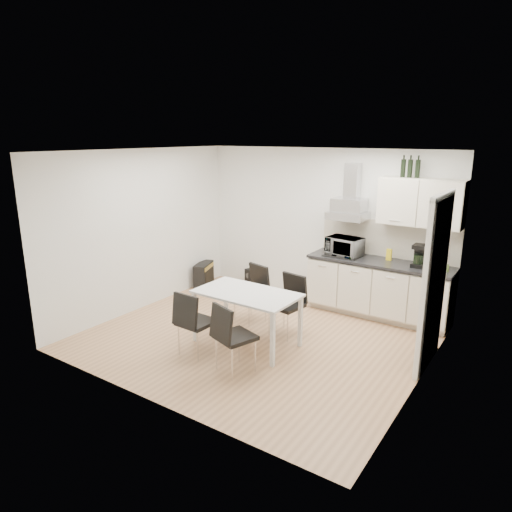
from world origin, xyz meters
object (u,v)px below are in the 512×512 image
Objects in this scene: kitchenette at (383,266)px; chair_near_right at (235,338)px; guitar_amp at (204,275)px; dining_table at (247,298)px; chair_far_left at (250,294)px; floor_speaker at (251,277)px; chair_far_right at (286,306)px; chair_near_left at (197,323)px.

kitchenette is 2.86× the size of chair_near_right.
guitar_amp is at bearing 155.56° from chair_near_right.
chair_far_left reaches higher than dining_table.
kitchenette is at bearing 90.80° from chair_near_right.
kitchenette is at bearing 17.18° from floor_speaker.
chair_far_right is 1.51× the size of guitar_amp.
chair_near_left is at bearing -120.68° from kitchenette.
guitar_amp is (-1.71, 0.91, -0.21)m from chair_far_left.
chair_near_left is at bearing -71.60° from guitar_amp.
chair_near_right reaches higher than guitar_amp.
kitchenette is 2.11m from chair_far_left.
chair_far_left is 1.55m from chair_near_right.
chair_far_left is (-0.41, 0.67, -0.23)m from dining_table.
kitchenette is 2.33m from dining_table.
kitchenette is 2.85m from chair_near_right.
chair_far_right is 1.00× the size of chair_near_right.
kitchenette reaches higher than chair_near_left.
chair_far_right is at bearing 62.22° from dining_table.
floor_speaker is at bearing 19.67° from guitar_amp.
dining_table is at bearing 135.66° from chair_far_left.
chair_near_right is at bearing 99.42° from chair_far_right.
dining_table is 0.66m from chair_far_right.
kitchenette is 1.74m from chair_far_right.
chair_near_left reaches higher than dining_table.
chair_near_left is 2.89× the size of floor_speaker.
guitar_amp is 1.92× the size of floor_speaker.
chair_far_left is at bearing -48.28° from guitar_amp.
floor_speaker is (-1.06, 2.78, -0.29)m from chair_near_left.
chair_near_left is 2.82m from guitar_amp.
chair_far_left and chair_far_right have the same top height.
chair_far_left is 1.95m from guitar_amp.
chair_near_left is (-0.66, -1.16, 0.00)m from chair_far_right.
floor_speaker is (-1.01, 1.49, -0.29)m from chair_far_left.
dining_table is 1.59× the size of chair_far_right.
chair_near_right is (0.73, -1.36, 0.00)m from chair_far_left.
guitar_amp is at bearing -14.03° from chair_far_left.
chair_near_left is at bearing 68.85° from chair_far_right.
chair_near_right is 2.89× the size of floor_speaker.
chair_near_right is at bearing -107.86° from kitchenette.
chair_far_right is (0.30, 0.55, -0.23)m from dining_table.
guitar_amp is (-2.12, 1.58, -0.44)m from dining_table.
chair_far_right is 2.38m from floor_speaker.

